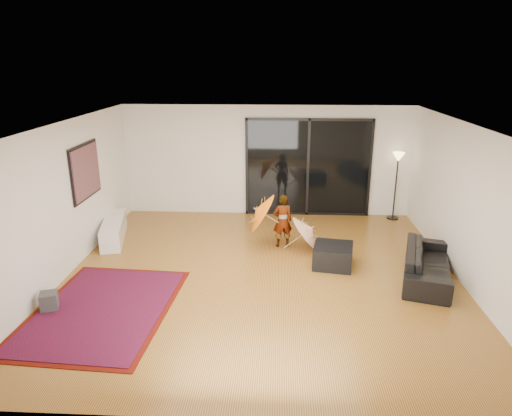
# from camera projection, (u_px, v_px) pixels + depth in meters

# --- Properties ---
(floor) EXTENTS (7.00, 7.00, 0.00)m
(floor) POSITION_uv_depth(u_px,v_px,m) (261.00, 275.00, 8.26)
(floor) COLOR #A9752E
(floor) RESTS_ON ground
(ceiling) EXTENTS (7.00, 7.00, 0.00)m
(ceiling) POSITION_uv_depth(u_px,v_px,m) (262.00, 125.00, 7.42)
(ceiling) COLOR white
(ceiling) RESTS_ON wall_back
(wall_back) EXTENTS (7.00, 0.00, 7.00)m
(wall_back) POSITION_uv_depth(u_px,v_px,m) (267.00, 161.00, 11.16)
(wall_back) COLOR silver
(wall_back) RESTS_ON floor
(wall_front) EXTENTS (7.00, 0.00, 7.00)m
(wall_front) POSITION_uv_depth(u_px,v_px,m) (248.00, 311.00, 4.52)
(wall_front) COLOR silver
(wall_front) RESTS_ON floor
(wall_left) EXTENTS (0.00, 7.00, 7.00)m
(wall_left) POSITION_uv_depth(u_px,v_px,m) (63.00, 201.00, 8.01)
(wall_left) COLOR silver
(wall_left) RESTS_ON floor
(wall_right) EXTENTS (0.00, 7.00, 7.00)m
(wall_right) POSITION_uv_depth(u_px,v_px,m) (469.00, 208.00, 7.67)
(wall_right) COLOR silver
(wall_right) RESTS_ON floor
(sliding_door) EXTENTS (3.06, 0.07, 2.40)m
(sliding_door) POSITION_uv_depth(u_px,v_px,m) (308.00, 168.00, 11.13)
(sliding_door) COLOR black
(sliding_door) RESTS_ON wall_back
(painting) EXTENTS (0.04, 1.28, 1.08)m
(painting) POSITION_uv_depth(u_px,v_px,m) (86.00, 171.00, 8.86)
(painting) COLOR black
(painting) RESTS_ON wall_left
(media_console) EXTENTS (0.76, 1.65, 0.45)m
(media_console) POSITION_uv_depth(u_px,v_px,m) (114.00, 230.00, 9.83)
(media_console) COLOR white
(media_console) RESTS_ON floor
(speaker) EXTENTS (0.32, 0.32, 0.29)m
(speaker) POSITION_uv_depth(u_px,v_px,m) (49.00, 301.00, 7.09)
(speaker) COLOR #424244
(speaker) RESTS_ON floor
(persian_rug) EXTENTS (2.22, 2.98, 0.02)m
(persian_rug) POSITION_uv_depth(u_px,v_px,m) (103.00, 309.00, 7.12)
(persian_rug) COLOR #500E06
(persian_rug) RESTS_ON floor
(sofa) EXTENTS (1.29, 2.09, 0.57)m
(sofa) POSITION_uv_depth(u_px,v_px,m) (428.00, 264.00, 8.06)
(sofa) COLOR black
(sofa) RESTS_ON floor
(ottoman) EXTENTS (0.82, 0.82, 0.41)m
(ottoman) POSITION_uv_depth(u_px,v_px,m) (333.00, 256.00, 8.59)
(ottoman) COLOR black
(ottoman) RESTS_ON floor
(floor_lamp) EXTENTS (0.28, 0.28, 1.64)m
(floor_lamp) POSITION_uv_depth(u_px,v_px,m) (398.00, 167.00, 10.79)
(floor_lamp) COLOR black
(floor_lamp) RESTS_ON floor
(child) EXTENTS (0.46, 0.35, 1.12)m
(child) POSITION_uv_depth(u_px,v_px,m) (283.00, 221.00, 9.38)
(child) COLOR #999999
(child) RESTS_ON floor
(parasol_orange) EXTENTS (0.60, 0.87, 0.89)m
(parasol_orange) POSITION_uv_depth(u_px,v_px,m) (256.00, 213.00, 9.30)
(parasol_orange) COLOR orange
(parasol_orange) RESTS_ON child
(parasol_white) EXTENTS (0.65, 0.79, 0.92)m
(parasol_white) POSITION_uv_depth(u_px,v_px,m) (312.00, 226.00, 9.22)
(parasol_white) COLOR white
(parasol_white) RESTS_ON floor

